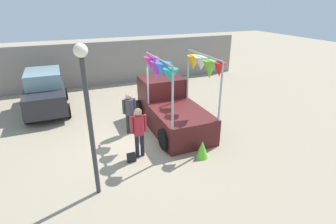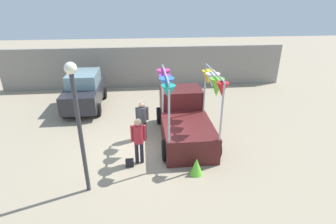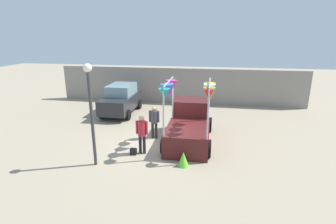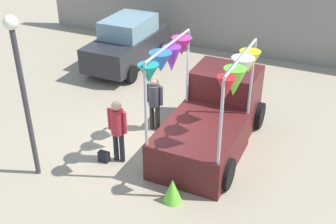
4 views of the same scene
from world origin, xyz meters
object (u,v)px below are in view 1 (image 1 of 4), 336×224
object	(u,v)px
person_vendor	(129,109)
folded_kite_bundle_lime	(202,149)
handbag	(131,157)
person_customer	(139,128)
vendor_truck	(171,104)
parked_car	(46,91)
street_lamp	(87,103)

from	to	relation	value
person_vendor	folded_kite_bundle_lime	xyz separation A→B (m)	(1.74, -2.64, -0.70)
person_vendor	handbag	size ratio (longest dim) A/B	5.91
person_customer	person_vendor	size ratio (longest dim) A/B	1.05
vendor_truck	handbag	xyz separation A→B (m)	(-2.24, -2.02, -0.78)
vendor_truck	folded_kite_bundle_lime	distance (m)	2.76
person_vendor	folded_kite_bundle_lime	size ratio (longest dim) A/B	2.76
vendor_truck	person_vendor	world-z (taller)	vendor_truck
handbag	folded_kite_bundle_lime	xyz separation A→B (m)	(2.24, -0.66, 0.16)
person_customer	person_vendor	bearing A→B (deg)	85.29
vendor_truck	person_customer	xyz separation A→B (m)	(-1.89, -1.82, 0.13)
vendor_truck	parked_car	xyz separation A→B (m)	(-4.76, 3.76, 0.02)
street_lamp	parked_car	bearing A→B (deg)	100.61
vendor_truck	parked_car	bearing A→B (deg)	141.66
street_lamp	person_vendor	bearing A→B (deg)	60.75
street_lamp	folded_kite_bundle_lime	xyz separation A→B (m)	(3.47, 0.44, -2.31)
person_vendor	vendor_truck	bearing A→B (deg)	1.67
vendor_truck	person_vendor	size ratio (longest dim) A/B	2.48
person_vendor	street_lamp	distance (m)	3.87
vendor_truck	parked_car	world-z (taller)	vendor_truck
parked_car	person_vendor	world-z (taller)	parked_car
person_vendor	handbag	distance (m)	2.21
parked_car	person_customer	xyz separation A→B (m)	(2.87, -5.58, 0.11)
person_customer	parked_car	bearing A→B (deg)	117.17
handbag	street_lamp	size ratio (longest dim) A/B	0.07
parked_car	handbag	xyz separation A→B (m)	(2.52, -5.78, -0.80)
vendor_truck	handbag	size ratio (longest dim) A/B	14.64
parked_car	handbag	bearing A→B (deg)	-66.49
folded_kite_bundle_lime	parked_car	bearing A→B (deg)	126.41
person_customer	folded_kite_bundle_lime	bearing A→B (deg)	-24.58
person_customer	person_vendor	distance (m)	1.78
handbag	parked_car	bearing A→B (deg)	113.51
person_customer	folded_kite_bundle_lime	world-z (taller)	person_customer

